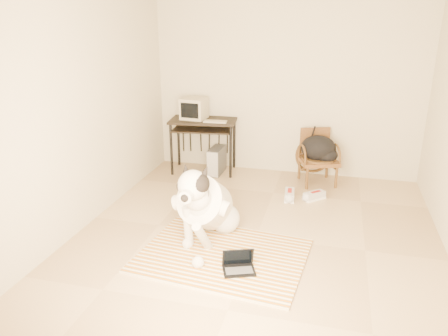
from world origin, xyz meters
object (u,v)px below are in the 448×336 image
at_px(computer_desk, 203,127).
at_px(backpack, 320,149).
at_px(laptop, 239,265).
at_px(rattan_chair, 317,157).
at_px(dog, 205,206).
at_px(crt_monitor, 194,108).
at_px(pc_tower, 217,161).

bearing_deg(computer_desk, backpack, -3.20).
relative_size(laptop, computer_desk, 0.34).
bearing_deg(rattan_chair, dog, -117.93).
xyz_separation_m(dog, backpack, (1.11, 1.98, 0.14)).
relative_size(crt_monitor, pc_tower, 0.86).
bearing_deg(rattan_chair, pc_tower, 180.00).
bearing_deg(crt_monitor, rattan_chair, -2.13).
distance_m(computer_desk, crt_monitor, 0.32).
relative_size(dog, computer_desk, 1.31).
relative_size(dog, rattan_chair, 1.77).
bearing_deg(computer_desk, dog, -72.33).
bearing_deg(computer_desk, rattan_chair, -1.06).
bearing_deg(laptop, backpack, 76.44).
relative_size(dog, laptop, 3.80).
height_order(laptop, computer_desk, computer_desk).
xyz_separation_m(dog, crt_monitor, (-0.81, 2.12, 0.60)).
relative_size(laptop, rattan_chair, 0.47).
bearing_deg(crt_monitor, dog, -69.00).
relative_size(pc_tower, backpack, 0.84).
height_order(computer_desk, backpack, computer_desk).
xyz_separation_m(pc_tower, rattan_chair, (1.53, -0.00, 0.19)).
distance_m(computer_desk, rattan_chair, 1.78).
bearing_deg(rattan_chair, backpack, -67.88).
bearing_deg(backpack, rattan_chair, 112.12).
distance_m(dog, laptop, 0.82).
bearing_deg(computer_desk, crt_monitor, 165.74).
xyz_separation_m(rattan_chair, backpack, (0.03, -0.07, 0.14)).
xyz_separation_m(computer_desk, crt_monitor, (-0.15, 0.04, 0.28)).
relative_size(computer_desk, rattan_chair, 1.35).
bearing_deg(laptop, pc_tower, 109.74).
xyz_separation_m(crt_monitor, rattan_chair, (1.90, -0.07, -0.60)).
height_order(pc_tower, backpack, backpack).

